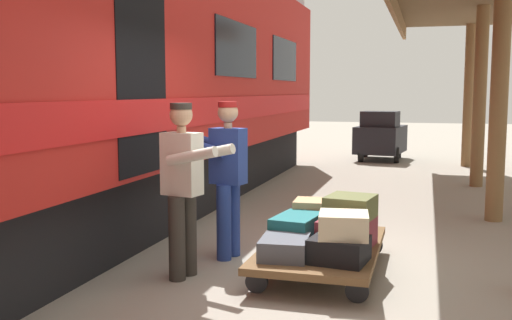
{
  "coord_description": "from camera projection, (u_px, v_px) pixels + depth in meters",
  "views": [
    {
      "loc": [
        -1.09,
        5.67,
        1.81
      ],
      "look_at": [
        0.49,
        0.15,
        1.15
      ],
      "focal_mm": 41.93,
      "sensor_mm": 36.0,
      "label": 1
    }
  ],
  "objects": [
    {
      "name": "suitcase_black_hardshell",
      "position": [
        339.0,
        250.0,
        5.4
      ],
      "size": [
        0.55,
        0.53,
        0.22
      ],
      "primitive_type": "cube",
      "rotation": [
        0.0,
        0.0,
        -0.14
      ],
      "color": "black",
      "rests_on": "luggage_cart"
    },
    {
      "name": "porter_in_overalls",
      "position": [
        227.0,
        174.0,
        6.45
      ],
      "size": [
        0.71,
        0.51,
        1.7
      ],
      "color": "navy",
      "rests_on": "ground_plane"
    },
    {
      "name": "suitcase_orange_carryall",
      "position": [
        307.0,
        223.0,
        6.59
      ],
      "size": [
        0.47,
        0.49,
        0.18
      ],
      "primitive_type": "cube",
      "rotation": [
        0.0,
        0.0,
        0.05
      ],
      "color": "#CC6B23",
      "rests_on": "luggage_cart"
    },
    {
      "name": "suitcase_olive_duffel",
      "position": [
        351.0,
        207.0,
        5.9
      ],
      "size": [
        0.51,
        0.54,
        0.23
      ],
      "primitive_type": "cube",
      "rotation": [
        0.0,
        0.0,
        -0.17
      ],
      "color": "brown",
      "rests_on": "suitcase_burgundy_valise"
    },
    {
      "name": "ground_plane",
      "position": [
        308.0,
        275.0,
        5.92
      ],
      "size": [
        60.0,
        60.0,
        0.0
      ],
      "primitive_type": "plane",
      "color": "gray"
    },
    {
      "name": "suitcase_burgundy_valise",
      "position": [
        347.0,
        233.0,
        5.92
      ],
      "size": [
        0.56,
        0.66,
        0.28
      ],
      "primitive_type": "cube",
      "rotation": [
        0.0,
        0.0,
        -0.15
      ],
      "color": "maroon",
      "rests_on": "luggage_cart"
    },
    {
      "name": "baggage_tug",
      "position": [
        381.0,
        137.0,
        15.73
      ],
      "size": [
        1.32,
        1.83,
        1.3
      ],
      "color": "black",
      "rests_on": "ground_plane"
    },
    {
      "name": "suitcase_cream_canvas",
      "position": [
        344.0,
        225.0,
        5.38
      ],
      "size": [
        0.49,
        0.48,
        0.22
      ],
      "primitive_type": "cube",
      "rotation": [
        0.0,
        0.0,
        0.13
      ],
      "color": "beige",
      "rests_on": "suitcase_black_hardshell"
    },
    {
      "name": "suitcase_teal_softside",
      "position": [
        297.0,
        229.0,
        6.06
      ],
      "size": [
        0.48,
        0.67,
        0.29
      ],
      "primitive_type": "cube",
      "rotation": [
        0.0,
        0.0,
        -0.15
      ],
      "color": "#1E666B",
      "rests_on": "luggage_cart"
    },
    {
      "name": "luggage_cart",
      "position": [
        321.0,
        249.0,
        6.01
      ],
      "size": [
        1.13,
        1.99,
        0.28
      ],
      "color": "brown",
      "rests_on": "ground_plane"
    },
    {
      "name": "suitcase_slate_roller",
      "position": [
        285.0,
        248.0,
        5.54
      ],
      "size": [
        0.47,
        0.56,
        0.19
      ],
      "primitive_type": "cube",
      "rotation": [
        0.0,
        0.0,
        0.08
      ],
      "color": "#4C515B",
      "rests_on": "luggage_cart"
    },
    {
      "name": "train_car",
      "position": [
        19.0,
        69.0,
        6.57
      ],
      "size": [
        3.02,
        18.33,
        4.0
      ],
      "color": "#B21E19",
      "rests_on": "ground_plane"
    },
    {
      "name": "porter_by_door",
      "position": [
        184.0,
        184.0,
        5.74
      ],
      "size": [
        0.71,
        0.52,
        1.7
      ],
      "color": "#332D28",
      "rests_on": "ground_plane"
    },
    {
      "name": "suitcase_tan_vintage",
      "position": [
        310.0,
        208.0,
        6.52
      ],
      "size": [
        0.36,
        0.42,
        0.18
      ],
      "primitive_type": "cube",
      "rotation": [
        0.0,
        0.0,
        0.06
      ],
      "color": "tan",
      "rests_on": "suitcase_orange_carryall"
    },
    {
      "name": "suitcase_yellow_case",
      "position": [
        353.0,
        225.0,
        6.45
      ],
      "size": [
        0.45,
        0.63,
        0.21
      ],
      "primitive_type": "cube",
      "rotation": [
        0.0,
        0.0,
        0.06
      ],
      "color": "gold",
      "rests_on": "luggage_cart"
    }
  ]
}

